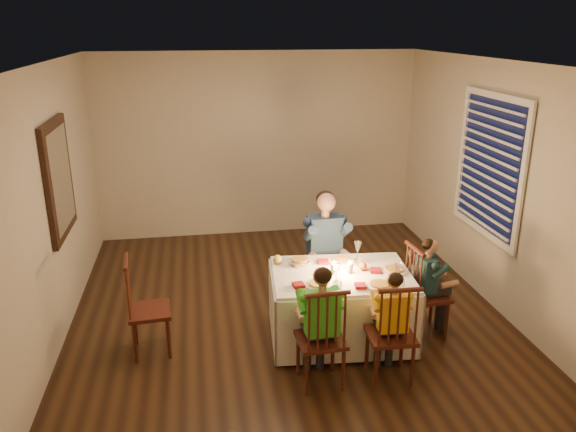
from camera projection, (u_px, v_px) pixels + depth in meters
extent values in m
plane|color=black|center=(287.00, 311.00, 6.05)|extent=(5.00, 5.00, 0.00)
cube|color=#B8AE9D|center=(51.00, 208.00, 5.27)|extent=(0.02, 5.00, 2.60)
cube|color=#B8AE9D|center=(495.00, 186.00, 5.98)|extent=(0.02, 5.00, 2.60)
cube|color=#B8AE9D|center=(258.00, 145.00, 7.95)|extent=(4.50, 0.02, 2.60)
plane|color=white|center=(287.00, 62.00, 5.20)|extent=(5.00, 5.00, 0.00)
cube|color=white|center=(342.00, 275.00, 5.33)|extent=(1.37, 1.03, 0.04)
cube|color=white|center=(333.00, 284.00, 5.88)|extent=(1.34, 0.13, 0.64)
cube|color=white|center=(350.00, 331.00, 4.99)|extent=(1.34, 0.13, 0.64)
cube|color=white|center=(407.00, 303.00, 5.49)|extent=(0.10, 0.97, 0.64)
cube|color=white|center=(273.00, 309.00, 5.38)|extent=(0.10, 0.97, 0.64)
cylinder|color=silver|center=(341.00, 262.00, 5.55)|extent=(0.28, 0.28, 0.02)
cylinder|color=silver|center=(318.00, 285.00, 5.06)|extent=(0.28, 0.28, 0.02)
cylinder|color=silver|center=(380.00, 286.00, 5.05)|extent=(0.28, 0.28, 0.02)
cylinder|color=silver|center=(394.00, 270.00, 5.36)|extent=(0.28, 0.28, 0.02)
cylinder|color=white|center=(334.00, 269.00, 5.30)|extent=(0.06, 0.06, 0.10)
cylinder|color=white|center=(350.00, 268.00, 5.31)|extent=(0.06, 0.06, 0.10)
sphere|color=yellow|center=(278.00, 259.00, 5.52)|extent=(0.09, 0.09, 0.09)
sphere|color=#F25D14|center=(363.00, 267.00, 5.37)|extent=(0.08, 0.08, 0.08)
imported|color=silver|center=(300.00, 263.00, 5.49)|extent=(0.23, 0.23, 0.05)
cube|color=black|center=(59.00, 179.00, 5.49)|extent=(0.05, 0.95, 1.15)
cube|color=white|center=(62.00, 179.00, 5.49)|extent=(0.01, 0.78, 0.98)
cube|color=#0C1133|center=(491.00, 166.00, 6.00)|extent=(0.01, 1.20, 1.40)
cube|color=white|center=(489.00, 166.00, 6.00)|extent=(0.03, 1.34, 1.54)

